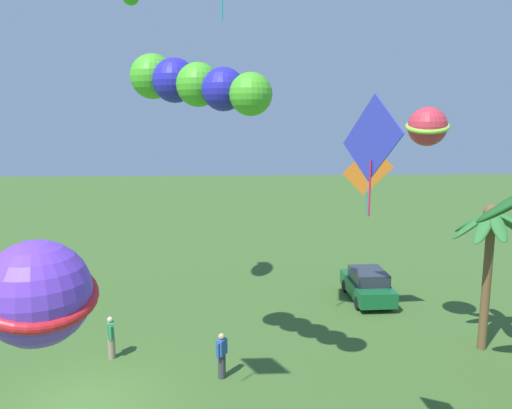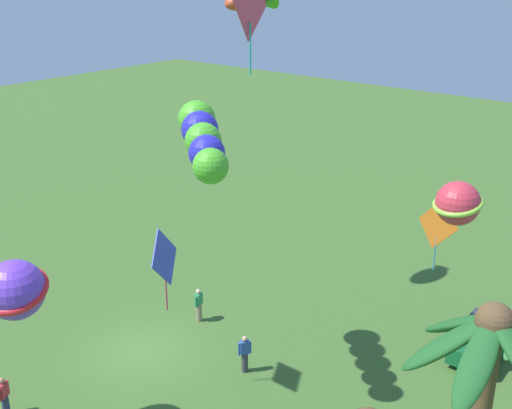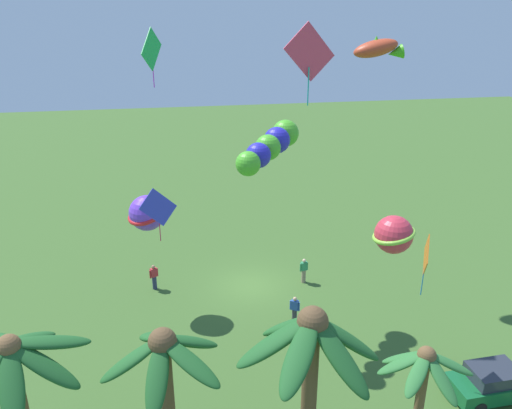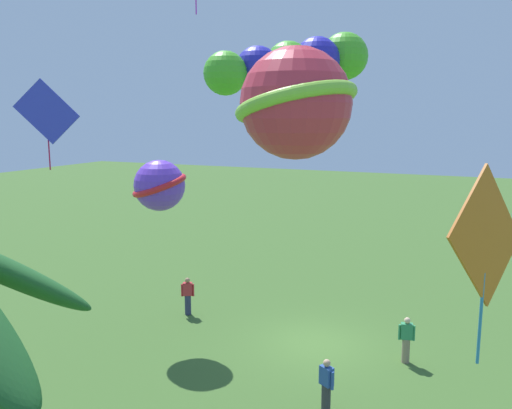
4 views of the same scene
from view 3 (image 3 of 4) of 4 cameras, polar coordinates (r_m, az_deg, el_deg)
ground_plane at (r=30.68m, az=-0.58°, el=-9.25°), size 120.00×120.00×0.00m
palm_tree_0 at (r=16.78m, az=-10.28°, el=-18.67°), size 4.01×4.00×6.67m
palm_tree_1 at (r=16.10m, az=6.19°, el=-17.06°), size 4.71×4.61×7.48m
palm_tree_2 at (r=17.51m, az=-25.81°, el=-16.92°), size 4.59×4.33×6.80m
palm_tree_3 at (r=18.28m, az=18.47°, el=-18.33°), size 3.22×2.94×5.57m
parked_car_0 at (r=24.91m, az=25.58°, el=-17.86°), size 3.96×1.85×1.51m
spectator_0 at (r=30.57m, az=-11.57°, el=-8.10°), size 0.50×0.37×1.59m
spectator_1 at (r=30.78m, az=5.48°, el=-7.50°), size 0.54×0.31×1.59m
spectator_2 at (r=27.08m, az=4.43°, el=-11.90°), size 0.49×0.39×1.59m
kite_ball_0 at (r=26.81m, az=-12.35°, el=-0.94°), size 2.86×2.87×1.89m
kite_fish_1 at (r=28.11m, az=13.82°, el=16.90°), size 2.86×1.52×1.35m
kite_diamond_2 at (r=22.64m, az=6.13°, el=16.80°), size 2.49×0.72×3.57m
kite_tube_3 at (r=23.80m, az=1.64°, el=6.74°), size 3.58×4.09×1.83m
kite_diamond_4 at (r=26.41m, az=-11.85°, el=16.89°), size 1.00×1.87×2.92m
kite_diamond_5 at (r=20.91m, az=18.85°, el=-5.62°), size 0.91×1.82×2.80m
kite_diamond_6 at (r=20.20m, az=-11.11°, el=-0.41°), size 1.49×0.76×2.30m
kite_ball_7 at (r=18.03m, az=15.46°, el=-3.33°), size 1.84×1.85×1.35m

